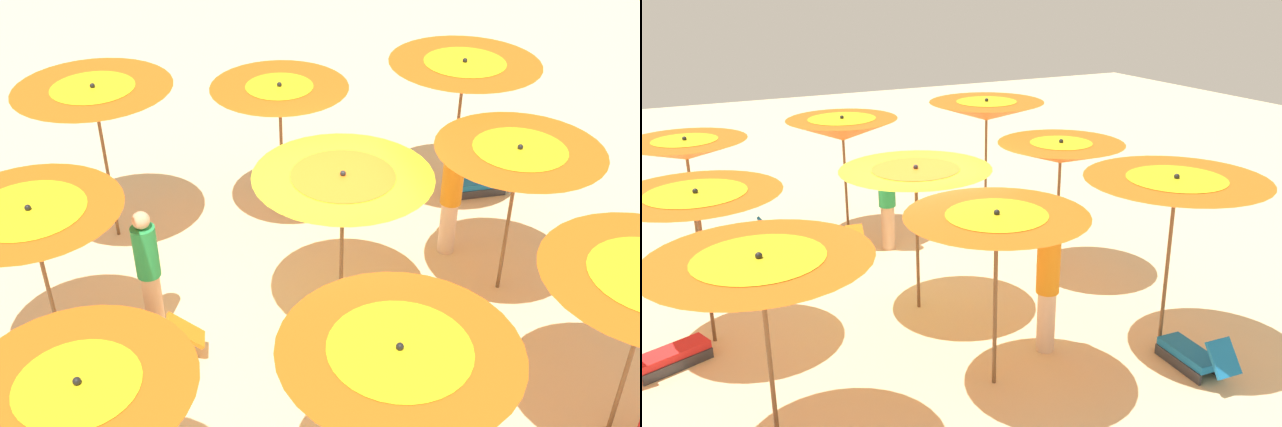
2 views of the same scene
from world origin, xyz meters
TOP-DOWN VIEW (x-y plane):
  - ground at (0.00, 0.00)m, footprint 36.84×36.84m
  - beach_umbrella_0 at (2.40, -2.52)m, footprint 2.16×2.16m
  - beach_umbrella_1 at (3.11, 0.07)m, footprint 2.02×2.02m
  - beach_umbrella_2 at (2.58, 2.81)m, footprint 1.92×1.92m
  - beach_umbrella_3 at (-0.16, -2.47)m, footprint 2.00×2.00m
  - beach_umbrella_4 at (-0.37, 0.10)m, footprint 2.14×2.14m
  - beach_umbrella_5 at (-0.06, 2.97)m, footprint 2.15×2.15m
  - beach_umbrella_6 at (-2.91, -2.26)m, footprint 2.26×2.26m
  - beach_umbrella_7 at (-2.64, 0.08)m, footprint 2.10×2.10m
  - lounger_0 at (2.22, 0.31)m, footprint 1.43×0.50m
  - lounger_2 at (-3.50, -2.29)m, footprint 1.15×0.42m
  - beachgoer_0 at (-2.26, -0.90)m, footprint 0.30×0.30m
  - beachgoer_1 at (1.99, -0.32)m, footprint 0.30×0.30m
  - beach_ball at (-4.72, -0.19)m, footprint 0.32×0.32m

SIDE VIEW (x-z plane):
  - ground at x=0.00m, z-range -0.04..0.00m
  - beach_ball at x=-4.72m, z-range 0.00..0.32m
  - lounger_0 at x=2.22m, z-range -0.11..0.51m
  - lounger_2 at x=-3.50m, z-range -0.10..0.51m
  - beachgoer_1 at x=1.99m, z-range 0.04..1.76m
  - beachgoer_0 at x=-2.26m, z-range 0.05..1.85m
  - beach_umbrella_5 at x=-0.06m, z-range 0.85..3.00m
  - beach_umbrella_4 at x=-0.37m, z-range 0.88..3.07m
  - beach_umbrella_1 at x=3.11m, z-range 0.87..3.13m
  - beach_umbrella_3 at x=-0.16m, z-range 0.90..3.13m
  - beach_umbrella_7 at x=-2.64m, z-range 0.90..3.13m
  - beach_umbrella_2 at x=2.58m, z-range 0.91..3.17m
  - beach_umbrella_6 at x=-2.91m, z-range 0.97..3.38m
  - beach_umbrella_0 at x=2.40m, z-range 1.00..3.48m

